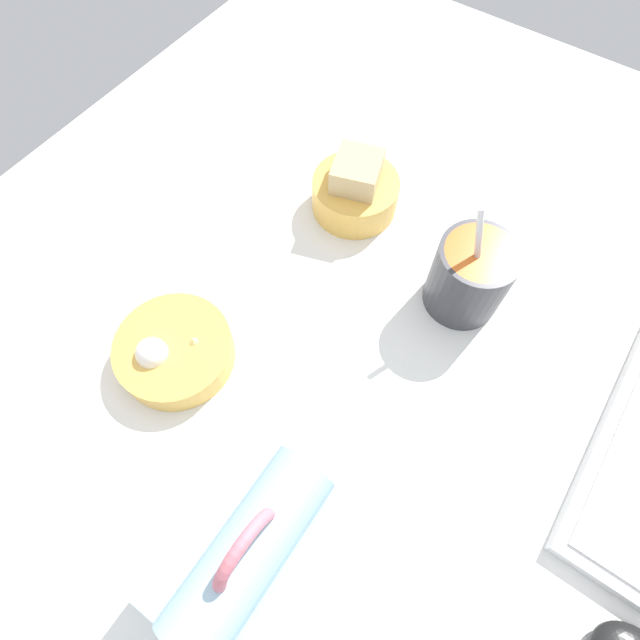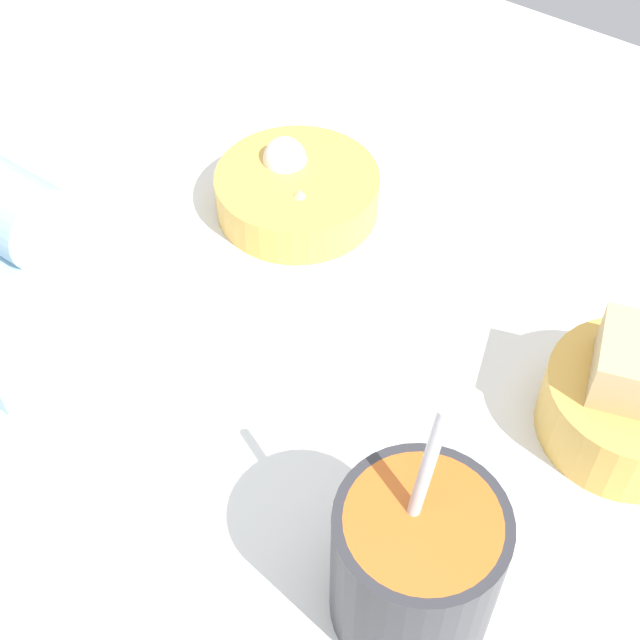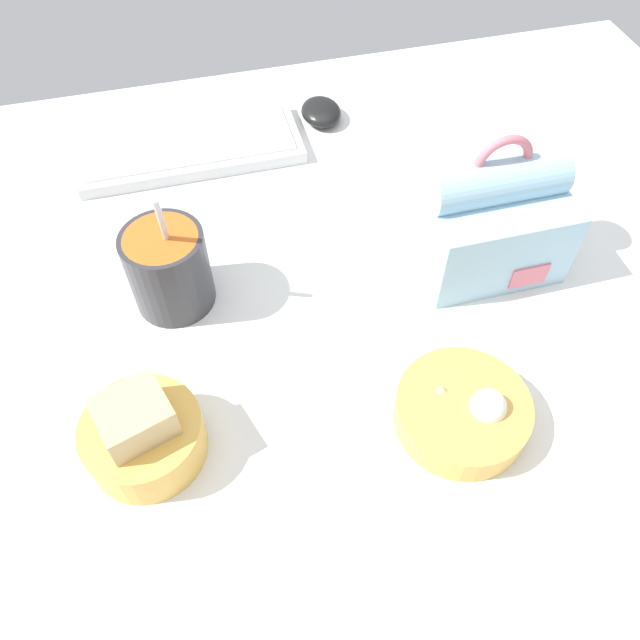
% 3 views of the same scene
% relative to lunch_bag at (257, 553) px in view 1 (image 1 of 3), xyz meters
% --- Properties ---
extents(desk_surface, '(1.40, 1.10, 0.02)m').
position_rel_lunch_bag_xyz_m(desk_surface, '(-0.23, -0.07, -0.07)').
color(desk_surface, white).
rests_on(desk_surface, ground).
extents(lunch_bag, '(0.16, 0.14, 0.18)m').
position_rel_lunch_bag_xyz_m(lunch_bag, '(0.00, 0.00, 0.00)').
color(lunch_bag, '#9EC6DB').
rests_on(lunch_bag, desk_surface).
extents(soup_cup, '(0.09, 0.09, 0.17)m').
position_rel_lunch_bag_xyz_m(soup_cup, '(-0.37, 0.02, -0.01)').
color(soup_cup, '#333338').
rests_on(soup_cup, desk_surface).
extents(bento_bowl_sandwich, '(0.12, 0.12, 0.09)m').
position_rel_lunch_bag_xyz_m(bento_bowl_sandwich, '(-0.42, -0.17, -0.03)').
color(bento_bowl_sandwich, '#EAB24C').
rests_on(bento_bowl_sandwich, desk_surface).
extents(bento_bowl_snacks, '(0.13, 0.13, 0.06)m').
position_rel_lunch_bag_xyz_m(bento_bowl_snacks, '(-0.11, -0.21, -0.04)').
color(bento_bowl_snacks, '#EAB24C').
rests_on(bento_bowl_snacks, desk_surface).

